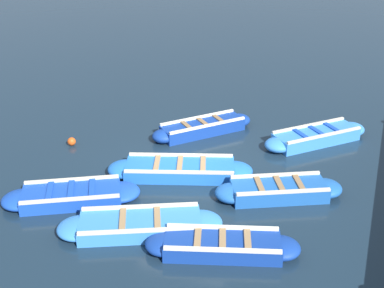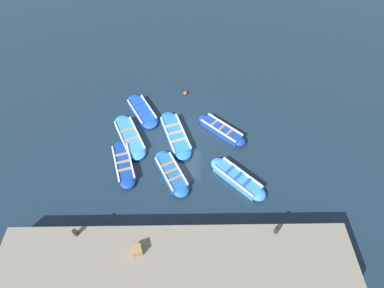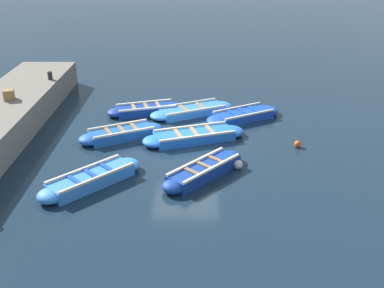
{
  "view_description": "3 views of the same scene",
  "coord_description": "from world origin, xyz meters",
  "px_view_note": "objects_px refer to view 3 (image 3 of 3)",
  "views": [
    {
      "loc": [
        -4.34,
        11.8,
        7.07
      ],
      "look_at": [
        0.29,
        -0.66,
        0.53
      ],
      "focal_mm": 50.0,
      "sensor_mm": 36.0,
      "label": 1
    },
    {
      "loc": [
        -11.21,
        -0.6,
        13.41
      ],
      "look_at": [
        -0.67,
        -0.73,
        0.48
      ],
      "focal_mm": 28.0,
      "sensor_mm": 36.0,
      "label": 2
    },
    {
      "loc": [
        0.37,
        -14.88,
        6.84
      ],
      "look_at": [
        0.24,
        -0.89,
        0.36
      ],
      "focal_mm": 42.0,
      "sensor_mm": 36.0,
      "label": 3
    }
  ],
  "objects_px": {
    "boat_inner_gap": "(91,179)",
    "boat_bow_out": "(243,115)",
    "boat_outer_right": "(204,171)",
    "bollard_mid_north": "(50,76)",
    "boat_drifting": "(146,109)",
    "buoy_yellow_far": "(238,164)",
    "buoy_orange_near": "(298,144)",
    "wooden_crate": "(9,95)",
    "boat_end_of_row": "(194,136)",
    "boat_broadside": "(122,134)",
    "boat_centre": "(192,111)"
  },
  "relations": [
    {
      "from": "boat_outer_right",
      "to": "bollard_mid_north",
      "type": "height_order",
      "value": "bollard_mid_north"
    },
    {
      "from": "boat_inner_gap",
      "to": "bollard_mid_north",
      "type": "xyz_separation_m",
      "value": [
        -3.29,
        7.34,
        1.08
      ]
    },
    {
      "from": "boat_end_of_row",
      "to": "buoy_yellow_far",
      "type": "height_order",
      "value": "boat_end_of_row"
    },
    {
      "from": "boat_inner_gap",
      "to": "boat_broadside",
      "type": "height_order",
      "value": "boat_inner_gap"
    },
    {
      "from": "boat_centre",
      "to": "boat_end_of_row",
      "type": "bearing_deg",
      "value": -87.8
    },
    {
      "from": "boat_end_of_row",
      "to": "bollard_mid_north",
      "type": "height_order",
      "value": "bollard_mid_north"
    },
    {
      "from": "boat_end_of_row",
      "to": "buoy_orange_near",
      "type": "bearing_deg",
      "value": -8.77
    },
    {
      "from": "boat_drifting",
      "to": "boat_bow_out",
      "type": "xyz_separation_m",
      "value": [
        4.06,
        -0.62,
        -0.0
      ]
    },
    {
      "from": "wooden_crate",
      "to": "buoy_orange_near",
      "type": "relative_size",
      "value": 1.58
    },
    {
      "from": "boat_outer_right",
      "to": "buoy_yellow_far",
      "type": "bearing_deg",
      "value": 24.31
    },
    {
      "from": "boat_drifting",
      "to": "buoy_yellow_far",
      "type": "height_order",
      "value": "boat_drifting"
    },
    {
      "from": "boat_end_of_row",
      "to": "boat_broadside",
      "type": "bearing_deg",
      "value": 176.69
    },
    {
      "from": "boat_drifting",
      "to": "buoy_yellow_far",
      "type": "distance_m",
      "value": 6.09
    },
    {
      "from": "boat_inner_gap",
      "to": "boat_drifting",
      "type": "height_order",
      "value": "boat_inner_gap"
    },
    {
      "from": "boat_broadside",
      "to": "bollard_mid_north",
      "type": "bearing_deg",
      "value": 133.47
    },
    {
      "from": "boat_bow_out",
      "to": "buoy_orange_near",
      "type": "xyz_separation_m",
      "value": [
        1.69,
        -2.71,
        -0.04
      ]
    },
    {
      "from": "buoy_orange_near",
      "to": "buoy_yellow_far",
      "type": "relative_size",
      "value": 0.83
    },
    {
      "from": "boat_broadside",
      "to": "boat_outer_right",
      "type": "distance_m",
      "value": 4.17
    },
    {
      "from": "boat_broadside",
      "to": "bollard_mid_north",
      "type": "relative_size",
      "value": 9.27
    },
    {
      "from": "buoy_yellow_far",
      "to": "boat_bow_out",
      "type": "bearing_deg",
      "value": 82.61
    },
    {
      "from": "boat_bow_out",
      "to": "boat_broadside",
      "type": "height_order",
      "value": "boat_broadside"
    },
    {
      "from": "wooden_crate",
      "to": "boat_outer_right",
      "type": "bearing_deg",
      "value": -28.57
    },
    {
      "from": "boat_inner_gap",
      "to": "buoy_orange_near",
      "type": "xyz_separation_m",
      "value": [
        6.79,
        2.73,
        -0.07
      ]
    },
    {
      "from": "boat_inner_gap",
      "to": "wooden_crate",
      "type": "relative_size",
      "value": 7.7
    },
    {
      "from": "boat_bow_out",
      "to": "buoy_yellow_far",
      "type": "distance_m",
      "value": 4.4
    },
    {
      "from": "boat_drifting",
      "to": "wooden_crate",
      "type": "xyz_separation_m",
      "value": [
        -5.12,
        -1.41,
        1.12
      ]
    },
    {
      "from": "boat_broadside",
      "to": "boat_bow_out",
      "type": "bearing_deg",
      "value": 22.89
    },
    {
      "from": "buoy_yellow_far",
      "to": "bollard_mid_north",
      "type": "bearing_deg",
      "value": 141.35
    },
    {
      "from": "wooden_crate",
      "to": "boat_centre",
      "type": "bearing_deg",
      "value": 10.59
    },
    {
      "from": "boat_drifting",
      "to": "boat_centre",
      "type": "relative_size",
      "value": 0.9
    },
    {
      "from": "boat_inner_gap",
      "to": "boat_broadside",
      "type": "bearing_deg",
      "value": 83.59
    },
    {
      "from": "boat_inner_gap",
      "to": "bollard_mid_north",
      "type": "relative_size",
      "value": 8.61
    },
    {
      "from": "boat_inner_gap",
      "to": "wooden_crate",
      "type": "xyz_separation_m",
      "value": [
        -4.08,
        4.66,
        1.1
      ]
    },
    {
      "from": "boat_outer_right",
      "to": "bollard_mid_north",
      "type": "xyz_separation_m",
      "value": [
        -6.7,
        6.76,
        1.08
      ]
    },
    {
      "from": "boat_broadside",
      "to": "bollard_mid_north",
      "type": "height_order",
      "value": "bollard_mid_north"
    },
    {
      "from": "boat_outer_right",
      "to": "boat_inner_gap",
      "type": "bearing_deg",
      "value": -170.4
    },
    {
      "from": "boat_outer_right",
      "to": "bollard_mid_north",
      "type": "bearing_deg",
      "value": 134.73
    },
    {
      "from": "boat_inner_gap",
      "to": "boat_bow_out",
      "type": "relative_size",
      "value": 0.89
    },
    {
      "from": "boat_centre",
      "to": "buoy_orange_near",
      "type": "distance_m",
      "value": 5.0
    },
    {
      "from": "boat_inner_gap",
      "to": "boat_drifting",
      "type": "bearing_deg",
      "value": 80.33
    },
    {
      "from": "buoy_yellow_far",
      "to": "buoy_orange_near",
      "type": "bearing_deg",
      "value": 36.15
    },
    {
      "from": "bollard_mid_north",
      "to": "boat_centre",
      "type": "bearing_deg",
      "value": -12.21
    },
    {
      "from": "boat_bow_out",
      "to": "boat_outer_right",
      "type": "xyz_separation_m",
      "value": [
        -1.69,
        -4.87,
        0.03
      ]
    },
    {
      "from": "boat_bow_out",
      "to": "buoy_orange_near",
      "type": "height_order",
      "value": "boat_bow_out"
    },
    {
      "from": "wooden_crate",
      "to": "buoy_orange_near",
      "type": "xyz_separation_m",
      "value": [
        10.87,
        -1.93,
        -1.17
      ]
    },
    {
      "from": "boat_drifting",
      "to": "bollard_mid_north",
      "type": "relative_size",
      "value": 9.66
    },
    {
      "from": "boat_inner_gap",
      "to": "boat_bow_out",
      "type": "distance_m",
      "value": 7.46
    },
    {
      "from": "boat_centre",
      "to": "boat_outer_right",
      "type": "height_order",
      "value": "boat_outer_right"
    },
    {
      "from": "boat_broadside",
      "to": "buoy_orange_near",
      "type": "relative_size",
      "value": 13.08
    },
    {
      "from": "boat_bow_out",
      "to": "boat_end_of_row",
      "type": "xyz_separation_m",
      "value": [
        -2.01,
        -2.14,
        0.0
      ]
    }
  ]
}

